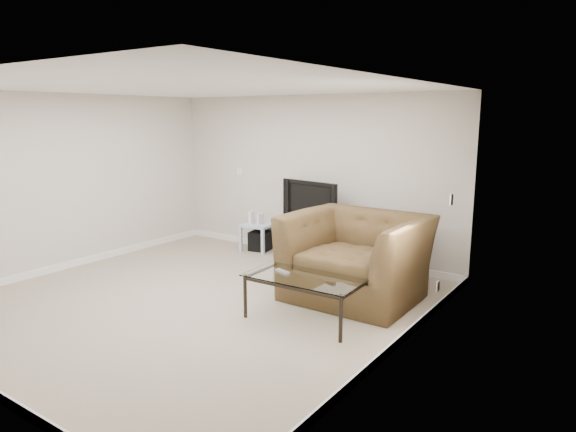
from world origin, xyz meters
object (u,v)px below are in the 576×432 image
Objects in this scene: side_table at (258,237)px; television at (314,200)px; recliner at (356,243)px; tv_stand at (315,240)px; subwoofer at (260,241)px; coffee_table at (306,298)px.

television is at bearing -1.71° from side_table.
tv_stand is at bearing 139.37° from recliner.
television reaches higher than side_table.
subwoofer is (-1.07, 0.02, -0.17)m from tv_stand.
tv_stand is 2.32m from coffee_table.
recliner reaches higher than subwoofer.
subwoofer is 2.63m from recliner.
subwoofer is 0.20× the size of recliner.
recliner is 1.25× the size of coffee_table.
television reaches higher than tv_stand.
side_table is 0.07m from subwoofer.
television is at bearing -90.00° from tv_stand.
coffee_table is (-0.11, -0.95, -0.44)m from recliner.
television is (-0.00, -0.03, 0.62)m from tv_stand.
television is at bearing -2.93° from subwoofer.
subwoofer is 0.25× the size of coffee_table.
television is 2.40m from coffee_table.
coffee_table is (2.24, -2.02, 0.02)m from side_table.
tv_stand is 0.63× the size of coffee_table.
tv_stand reaches higher than subwoofer.
tv_stand is at bearing 0.00° from side_table.
side_table is at bearing -173.23° from television.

